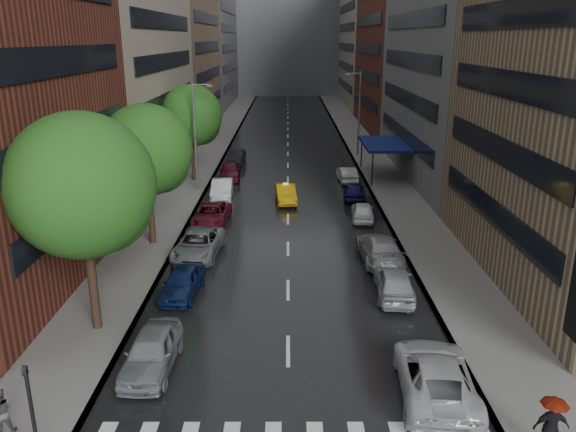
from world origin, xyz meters
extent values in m
plane|color=gray|center=(0.00, 0.00, 0.00)|extent=(220.00, 220.00, 0.00)
cube|color=black|center=(0.00, 50.00, 0.01)|extent=(14.00, 140.00, 0.01)
cube|color=gray|center=(-9.00, 50.00, 0.07)|extent=(4.00, 140.00, 0.15)
cube|color=gray|center=(9.00, 50.00, 0.07)|extent=(4.00, 140.00, 0.15)
cube|color=#937A5B|center=(-15.00, 64.00, 11.00)|extent=(8.00, 28.00, 22.00)
cube|color=slate|center=(-15.00, 94.00, 19.00)|extent=(8.00, 32.00, 38.00)
cube|color=slate|center=(15.00, 36.00, 12.00)|extent=(8.00, 28.00, 24.00)
cube|color=gray|center=(15.00, 94.00, 14.00)|extent=(8.00, 32.00, 28.00)
cube|color=slate|center=(0.00, 118.00, 16.00)|extent=(40.00, 14.00, 32.00)
cylinder|color=#382619|center=(-8.60, 5.78, 2.70)|extent=(0.40, 0.40, 5.40)
sphere|color=#1E5116|center=(-8.60, 5.78, 6.75)|extent=(6.17, 6.17, 6.17)
cylinder|color=#382619|center=(-8.60, 16.74, 2.45)|extent=(0.40, 0.40, 4.90)
sphere|color=#1E5116|center=(-8.60, 16.74, 6.13)|extent=(5.60, 5.60, 5.60)
cylinder|color=#382619|center=(-8.60, 33.43, 2.40)|extent=(0.40, 0.40, 4.80)
sphere|color=#1E5116|center=(-8.60, 33.43, 6.00)|extent=(5.49, 5.49, 5.49)
imported|color=#F8B70D|center=(-0.18, 26.54, 0.71)|extent=(1.88, 4.41, 1.42)
imported|color=gray|center=(-5.40, 2.67, 0.78)|extent=(1.99, 4.64, 1.56)
imported|color=#0F1E47|center=(-5.40, 9.42, 0.72)|extent=(2.07, 4.34, 1.43)
imported|color=slate|center=(-5.40, 14.81, 0.75)|extent=(2.97, 5.61, 1.50)
imported|color=#56111F|center=(-5.40, 20.88, 0.69)|extent=(2.56, 5.11, 1.39)
imported|color=silver|center=(-5.40, 27.64, 0.78)|extent=(1.87, 4.80, 1.56)
imported|color=#4F0F1E|center=(-5.40, 34.18, 0.80)|extent=(2.23, 4.82, 1.60)
imported|color=black|center=(-5.40, 40.64, 0.73)|extent=(1.79, 4.49, 1.45)
imported|color=silver|center=(5.40, 0.98, 0.79)|extent=(3.09, 5.91, 1.59)
imported|color=#A1A5AB|center=(5.40, 9.24, 0.78)|extent=(2.15, 4.67, 1.55)
imported|color=#939498|center=(5.40, 14.03, 0.80)|extent=(2.41, 5.56, 1.59)
imported|color=white|center=(5.40, 21.87, 0.67)|extent=(1.91, 4.03, 1.33)
imported|color=#0F1049|center=(5.40, 27.35, 0.71)|extent=(2.03, 4.32, 1.43)
imported|color=silver|center=(5.40, 33.18, 0.69)|extent=(1.71, 4.25, 1.37)
imported|color=#535359|center=(-9.39, -1.35, 0.98)|extent=(1.00, 0.92, 1.66)
imported|color=black|center=(8.15, -2.26, 1.10)|extent=(1.11, 0.47, 1.89)
imported|color=#9A230B|center=(8.15, -2.26, 1.80)|extent=(0.82, 0.82, 0.72)
cylinder|color=black|center=(-7.60, -2.75, 1.75)|extent=(0.12, 0.12, 3.20)
imported|color=black|center=(-7.60, -2.75, 3.15)|extent=(0.18, 0.15, 0.90)
cylinder|color=gray|center=(-7.80, 30.00, 4.65)|extent=(0.18, 0.18, 9.00)
cube|color=gray|center=(-6.40, 30.00, 8.85)|extent=(0.50, 0.22, 0.16)
cylinder|color=gray|center=(7.80, 45.00, 4.65)|extent=(0.18, 0.18, 9.00)
cube|color=gray|center=(6.40, 45.00, 8.85)|extent=(0.50, 0.22, 0.16)
cube|color=navy|center=(9.00, 35.00, 3.15)|extent=(4.00, 8.00, 0.25)
cylinder|color=black|center=(7.40, 31.20, 1.65)|extent=(0.12, 0.12, 3.00)
cylinder|color=black|center=(7.40, 38.80, 1.65)|extent=(0.12, 0.12, 3.00)
camera|label=1|loc=(-0.01, -16.82, 12.63)|focal=35.00mm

